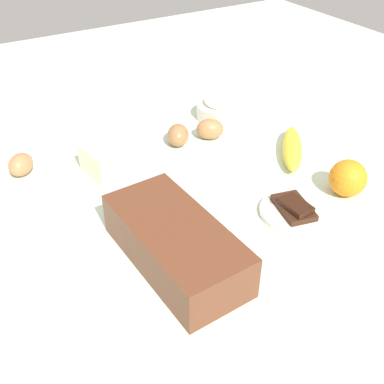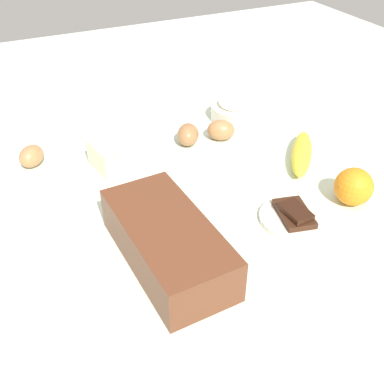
% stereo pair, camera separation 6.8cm
% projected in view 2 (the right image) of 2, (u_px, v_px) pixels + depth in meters
% --- Properties ---
extents(ground_plane, '(2.40, 2.40, 0.02)m').
position_uv_depth(ground_plane, '(192.00, 212.00, 0.92)').
color(ground_plane, silver).
extents(loaf_pan, '(0.29, 0.14, 0.08)m').
position_uv_depth(loaf_pan, '(167.00, 241.00, 0.78)').
color(loaf_pan, brown).
rests_on(loaf_pan, ground_plane).
extents(flour_bowl, '(0.13, 0.13, 0.06)m').
position_uv_depth(flour_bowl, '(235.00, 109.00, 1.21)').
color(flour_bowl, silver).
rests_on(flour_bowl, ground_plane).
extents(banana, '(0.17, 0.15, 0.04)m').
position_uv_depth(banana, '(302.00, 153.00, 1.05)').
color(banana, yellow).
rests_on(banana, ground_plane).
extents(orange_fruit, '(0.08, 0.08, 0.08)m').
position_uv_depth(orange_fruit, '(354.00, 187.00, 0.91)').
color(orange_fruit, orange).
rests_on(orange_fruit, ground_plane).
extents(butter_block, '(0.10, 0.08, 0.06)m').
position_uv_depth(butter_block, '(109.00, 156.00, 1.02)').
color(butter_block, '#F4EDB2').
rests_on(butter_block, ground_plane).
extents(egg_near_butter, '(0.08, 0.08, 0.05)m').
position_uv_depth(egg_near_butter, '(31.00, 156.00, 1.03)').
color(egg_near_butter, '#B17748').
rests_on(egg_near_butter, ground_plane).
extents(egg_beside_bowl, '(0.08, 0.08, 0.05)m').
position_uv_depth(egg_beside_bowl, '(221.00, 130.00, 1.12)').
color(egg_beside_bowl, '#AD7547').
rests_on(egg_beside_bowl, ground_plane).
extents(egg_loose, '(0.08, 0.08, 0.05)m').
position_uv_depth(egg_loose, '(188.00, 135.00, 1.11)').
color(egg_loose, '#A06B41').
rests_on(egg_loose, ground_plane).
extents(chocolate_plate, '(0.13, 0.13, 0.03)m').
position_uv_depth(chocolate_plate, '(294.00, 216.00, 0.88)').
color(chocolate_plate, silver).
rests_on(chocolate_plate, ground_plane).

